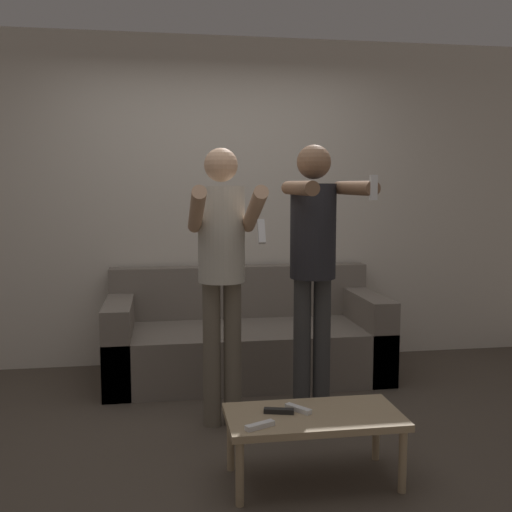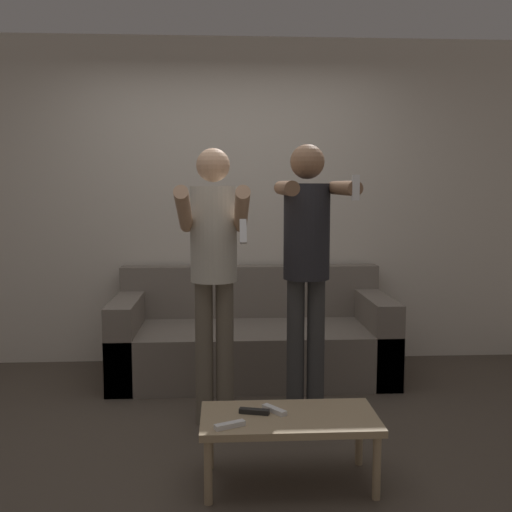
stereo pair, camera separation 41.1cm
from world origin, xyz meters
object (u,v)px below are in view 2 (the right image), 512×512
Objects in this scene: remote_near at (230,425)px; remote_far at (274,410)px; person_standing_right at (307,252)px; remote_mid at (254,411)px; person_standing_left at (214,257)px; coffee_table at (289,423)px; couch at (252,341)px.

remote_near is 0.29m from remote_far.
remote_mid is (-0.36, -0.74, -0.72)m from person_standing_right.
person_standing_right is at bearing -0.74° from person_standing_left.
person_standing_left is at bearing 115.87° from coffee_table.
remote_near is at bearing -126.56° from remote_mid.
person_standing_left is 11.26× the size of remote_near.
remote_near is at bearing -141.39° from remote_far.
remote_near is at bearing -84.94° from person_standing_left.
person_standing_right reaches higher than remote_far.
person_standing_right is 1.05m from remote_far.
person_standing_left reaches higher than remote_mid.
remote_far is (0.23, 0.18, 0.00)m from remote_near.
person_standing_right is (0.57, -0.01, 0.03)m from person_standing_left.
remote_mid is at bearing 53.44° from remote_near.
couch is 13.80× the size of remote_mid.
remote_near reaches higher than coffee_table.
coffee_table is at bearing -87.03° from couch.
coffee_table is 0.18m from remote_mid.
person_standing_left reaches higher than remote_far.
person_standing_left is at bearing -106.07° from couch.
person_standing_left is 1.95× the size of coffee_table.
coffee_table is at bearing -10.05° from remote_mid.
remote_far is (-0.07, 0.04, 0.05)m from coffee_table.
remote_near is 0.21m from remote_mid.
couch is 1.31m from person_standing_right.
person_standing_left is (-0.28, -0.98, 0.77)m from couch.
coffee_table is 5.66× the size of remote_mid.
person_standing_right reaches higher than remote_near.
couch is 1.91m from remote_near.
person_standing_right is at bearing 75.87° from coffee_table.
person_standing_left is 1.03m from remote_mid.
person_standing_right is at bearing 61.64° from remote_near.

